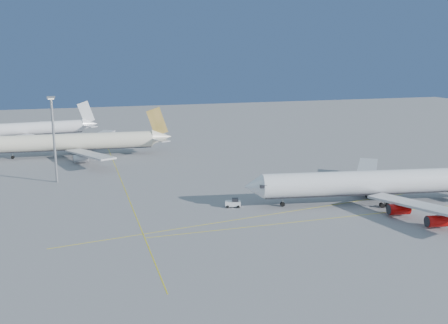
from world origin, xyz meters
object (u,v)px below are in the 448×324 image
airliner_virgin (380,183)px  light_mast (53,132)px  airliner_third (28,129)px  pushback_tug (233,203)px  airliner_etihad (81,142)px

airliner_virgin → light_mast: 92.95m
airliner_third → light_mast: size_ratio=2.39×
pushback_tug → light_mast: light_mast is taller
pushback_tug → airliner_third: bearing=131.4°
airliner_virgin → airliner_etihad: airliner_etihad is taller
airliner_third → light_mast: (13.72, -80.92, 10.12)m
airliner_virgin → airliner_third: size_ratio=1.16×
airliner_third → pushback_tug: airliner_third is taller
airliner_virgin → airliner_third: airliner_virgin is taller
airliner_etihad → light_mast: size_ratio=2.66×
airliner_etihad → airliner_third: size_ratio=1.11×
pushback_tug → light_mast: 59.39m
airliner_third → pushback_tug: 132.26m
airliner_virgin → light_mast: light_mast is taller
airliner_virgin → light_mast: bearing=159.4°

